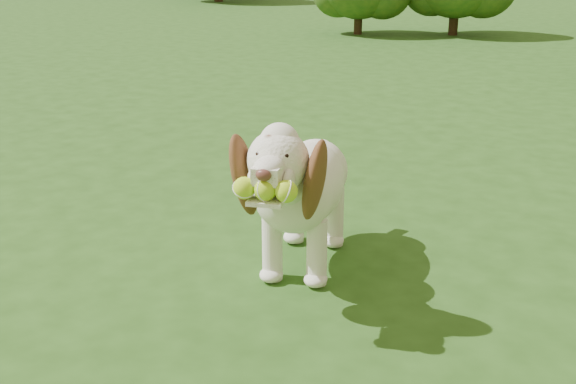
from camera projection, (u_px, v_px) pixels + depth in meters
The scene contains 2 objects.
ground at pixel (237, 253), 3.84m from camera, with size 80.00×80.00×0.00m, color #234614.
dog at pixel (301, 183), 3.50m from camera, with size 0.75×1.29×0.86m.
Camera 1 is at (2.16, -2.77, 1.59)m, focal length 45.00 mm.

